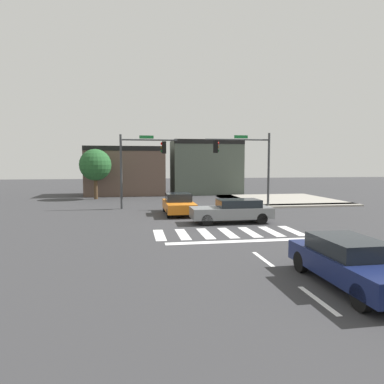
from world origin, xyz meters
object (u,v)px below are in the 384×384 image
at_px(car_gray, 233,211).
at_px(roadside_tree, 95,165).
at_px(traffic_signal_northwest, 141,158).
at_px(car_orange, 179,204).
at_px(traffic_signal_northeast, 246,157).
at_px(car_navy, 350,262).

distance_m(car_gray, roadside_tree, 18.50).
relative_size(traffic_signal_northwest, roadside_tree, 1.16).
bearing_deg(car_orange, traffic_signal_northwest, -144.55).
bearing_deg(traffic_signal_northwest, traffic_signal_northeast, -6.58).
relative_size(car_orange, car_navy, 0.97).
xyz_separation_m(car_gray, roadside_tree, (-9.58, 15.60, 2.64)).
relative_size(traffic_signal_northwest, traffic_signal_northeast, 0.97).
bearing_deg(roadside_tree, car_gray, -58.44).
distance_m(car_orange, car_gray, 4.90).
bearing_deg(roadside_tree, traffic_signal_northeast, -35.56).
bearing_deg(traffic_signal_northwest, car_orange, -54.55).
distance_m(traffic_signal_northwest, car_gray, 9.82).
bearing_deg(car_orange, car_navy, 11.58).
xyz_separation_m(traffic_signal_northwest, roadside_tree, (-4.29, 8.00, -0.61)).
bearing_deg(traffic_signal_northeast, car_navy, 81.68).
distance_m(car_orange, car_navy, 15.46).
bearing_deg(car_navy, roadside_tree, 20.39).
distance_m(traffic_signal_northeast, car_navy, 18.25).
bearing_deg(car_navy, traffic_signal_northwest, 16.77).
relative_size(car_gray, car_navy, 1.04).
relative_size(traffic_signal_northwest, car_orange, 1.30).
xyz_separation_m(traffic_signal_northeast, car_orange, (-5.70, -2.61, -3.35)).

